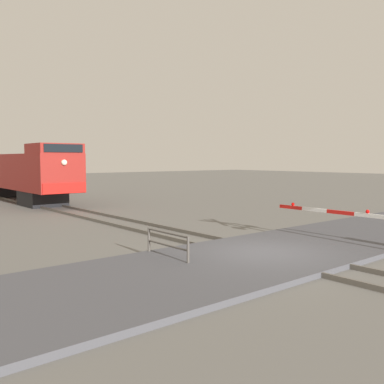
# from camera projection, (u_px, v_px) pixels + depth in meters

# --- Properties ---
(ground_plane) EXTENTS (160.00, 160.00, 0.00)m
(ground_plane) POSITION_uv_depth(u_px,v_px,m) (265.00, 257.00, 13.91)
(ground_plane) COLOR #605E59
(rail_track_left) EXTENTS (0.08, 80.00, 0.15)m
(rail_track_left) POSITION_uv_depth(u_px,v_px,m) (250.00, 258.00, 13.44)
(rail_track_left) COLOR #59544C
(rail_track_left) RESTS_ON ground_plane
(rail_track_right) EXTENTS (0.08, 80.00, 0.15)m
(rail_track_right) POSITION_uv_depth(u_px,v_px,m) (279.00, 251.00, 14.36)
(rail_track_right) COLOR #59544C
(rail_track_right) RESTS_ON ground_plane
(road_surface) EXTENTS (36.00, 5.22, 0.16)m
(road_surface) POSITION_uv_depth(u_px,v_px,m) (265.00, 254.00, 13.90)
(road_surface) COLOR #47474C
(road_surface) RESTS_ON ground_plane
(locomotive) EXTENTS (2.90, 16.85, 4.17)m
(locomotive) POSITION_uv_depth(u_px,v_px,m) (21.00, 173.00, 32.28)
(locomotive) COLOR black
(locomotive) RESTS_ON ground_plane
(guard_railing) EXTENTS (0.08, 2.12, 0.95)m
(guard_railing) POSITION_uv_depth(u_px,v_px,m) (167.00, 243.00, 13.16)
(guard_railing) COLOR #4C4742
(guard_railing) RESTS_ON ground_plane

